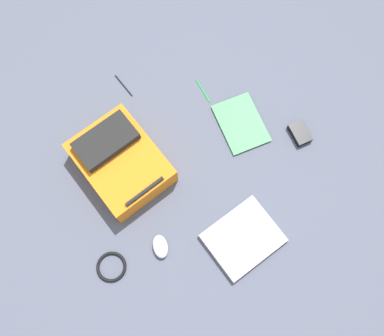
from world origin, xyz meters
name	(u,v)px	position (x,y,z in m)	size (l,w,h in m)	color
ground_plane	(188,173)	(0.00, 0.00, 0.00)	(3.90, 3.90, 0.00)	#4C5160
backpack	(120,161)	(0.24, -0.18, 0.07)	(0.37, 0.45, 0.17)	orange
laptop	(243,238)	(-0.05, 0.38, 0.02)	(0.33, 0.28, 0.03)	#929296
book_red	(241,124)	(-0.34, -0.08, 0.01)	(0.23, 0.30, 0.01)	silver
computer_mouse	(160,247)	(0.27, 0.23, 0.02)	(0.06, 0.10, 0.04)	silver
cable_coil	(111,267)	(0.50, 0.19, 0.01)	(0.13, 0.13, 0.01)	black
power_brick	(300,133)	(-0.55, 0.11, 0.02)	(0.07, 0.11, 0.03)	black
pen_black	(124,85)	(0.04, -0.54, 0.00)	(0.01, 0.01, 0.14)	black
pen_blue	(203,90)	(-0.28, -0.32, 0.00)	(0.01, 0.01, 0.14)	#198C33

